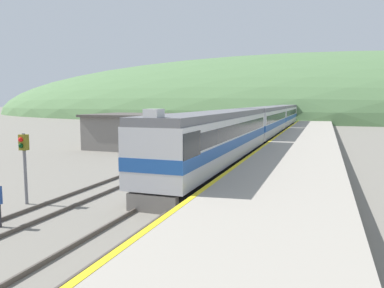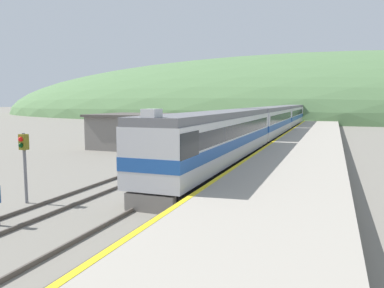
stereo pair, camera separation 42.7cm
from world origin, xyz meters
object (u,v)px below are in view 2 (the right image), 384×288
object	(u,v)px
carriage_third	(289,116)
carriage_fourth	(299,113)
siding_train	(252,121)
signal_post_siding	(24,153)
carriage_second	(270,122)
express_train_lead_car	(219,139)
carriage_fifth	(306,111)

from	to	relation	value
carriage_third	carriage_fourth	world-z (taller)	same
carriage_fourth	siding_train	size ratio (longest dim) A/B	0.66
signal_post_siding	carriage_fourth	bearing A→B (deg)	85.30
carriage_third	carriage_fourth	distance (m)	20.22
carriage_fourth	siding_train	world-z (taller)	carriage_fourth
signal_post_siding	siding_train	bearing A→B (deg)	87.77
carriage_second	carriage_fourth	bearing A→B (deg)	90.00
carriage_third	signal_post_siding	size ratio (longest dim) A/B	5.95
carriage_second	carriage_third	bearing A→B (deg)	90.00
carriage_second	carriage_fourth	distance (m)	40.44
express_train_lead_car	siding_train	xyz separation A→B (m)	(-4.32, 32.07, -0.43)
siding_train	express_train_lead_car	bearing A→B (deg)	-82.33
express_train_lead_car	siding_train	world-z (taller)	express_train_lead_car
carriage_second	siding_train	xyz separation A→B (m)	(-4.32, 10.66, -0.42)
siding_train	signal_post_siding	world-z (taller)	siding_train
carriage_second	signal_post_siding	xyz separation A→B (m)	(-5.99, -32.36, 0.17)
carriage_fourth	siding_train	bearing A→B (deg)	-98.25
carriage_second	signal_post_siding	size ratio (longest dim) A/B	5.95
carriage_fifth	siding_train	bearing A→B (deg)	-94.94
carriage_fourth	signal_post_siding	distance (m)	73.04
carriage_third	carriage_fifth	bearing A→B (deg)	90.00
express_train_lead_car	signal_post_siding	size ratio (longest dim) A/B	6.54
express_train_lead_car	signal_post_siding	xyz separation A→B (m)	(-5.99, -10.95, 0.16)
express_train_lead_car	carriage_third	world-z (taller)	express_train_lead_car
carriage_second	signal_post_siding	distance (m)	32.91
carriage_third	carriage_fourth	bearing A→B (deg)	90.00
signal_post_siding	carriage_third	bearing A→B (deg)	83.50
carriage_second	carriage_fifth	bearing A→B (deg)	90.00
express_train_lead_car	siding_train	bearing A→B (deg)	97.67
carriage_fourth	carriage_second	bearing A→B (deg)	-90.00
carriage_second	express_train_lead_car	bearing A→B (deg)	-90.00
carriage_fourth	express_train_lead_car	bearing A→B (deg)	-90.00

